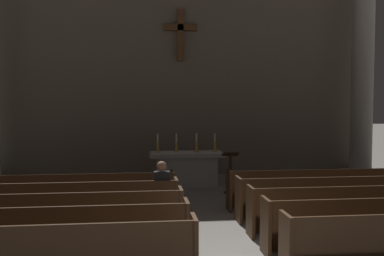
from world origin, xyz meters
name	(u,v)px	position (x,y,z in m)	size (l,w,h in m)	color
pew_left_row_1	(46,256)	(-2.65, -0.04, 0.48)	(4.04, 0.50, 0.95)	#422B19
pew_left_row_2	(60,234)	(-2.65, 0.99, 0.48)	(4.04, 0.50, 0.95)	#422B19
pew_left_row_3	(69,217)	(-2.65, 2.02, 0.48)	(4.04, 0.50, 0.95)	#422B19
pew_left_row_4	(77,204)	(-2.65, 3.05, 0.48)	(4.04, 0.50, 0.95)	#422B19
pew_left_row_5	(83,194)	(-2.65, 4.08, 0.48)	(4.04, 0.50, 0.95)	#422B19
pew_right_row_2	(381,223)	(2.65, 0.99, 0.48)	(4.04, 0.50, 0.95)	#422B19
pew_right_row_3	(353,209)	(2.65, 2.02, 0.48)	(4.04, 0.50, 0.95)	#422B19
pew_right_row_4	(330,197)	(2.65, 3.05, 0.48)	(4.04, 0.50, 0.95)	#422B19
pew_right_row_5	(312,188)	(2.65, 4.08, 0.48)	(4.04, 0.50, 0.95)	#422B19
column_right_fourth	(363,69)	(5.94, 8.25, 3.58)	(1.07, 1.07, 7.34)	#ADA89E
altar	(186,168)	(0.00, 7.26, 0.53)	(2.20, 0.90, 1.01)	#A8A399
candlestick_outer_left	(158,147)	(-0.85, 7.26, 1.18)	(0.16, 0.16, 0.56)	#B79338
candlestick_inner_left	(176,146)	(-0.30, 7.26, 1.18)	(0.16, 0.16, 0.56)	#B79338
candlestick_inner_right	(196,146)	(0.30, 7.26, 1.18)	(0.16, 0.16, 0.56)	#B79338
candlestick_outer_right	(215,146)	(0.85, 7.26, 1.18)	(0.16, 0.16, 0.56)	#B79338
apse_with_cross	(180,49)	(0.00, 9.42, 4.28)	(13.02, 0.46, 8.55)	#706656
lectern	(230,173)	(1.08, 6.06, 0.55)	(0.44, 0.36, 1.15)	#422B19
lone_worshipper	(162,191)	(-0.95, 3.09, 0.69)	(0.32, 0.43, 1.32)	#26262B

